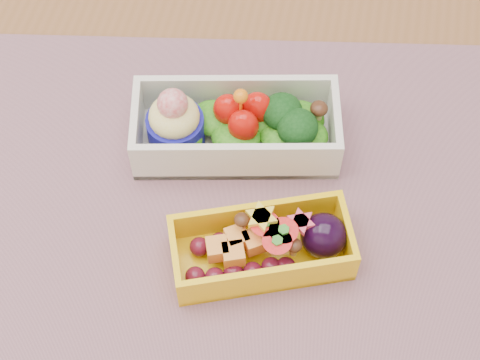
% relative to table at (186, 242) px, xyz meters
% --- Properties ---
extents(table, '(1.20, 0.80, 0.75)m').
position_rel_table_xyz_m(table, '(0.00, 0.00, 0.00)').
color(table, brown).
rests_on(table, ground).
extents(placemat, '(0.58, 0.48, 0.00)m').
position_rel_table_xyz_m(placemat, '(0.05, -0.00, 0.10)').
color(placemat, gray).
rests_on(placemat, table).
extents(bento_white, '(0.20, 0.12, 0.08)m').
position_rel_table_xyz_m(bento_white, '(0.04, 0.06, 0.13)').
color(bento_white, silver).
rests_on(bento_white, placemat).
extents(bento_yellow, '(0.17, 0.12, 0.05)m').
position_rel_table_xyz_m(bento_yellow, '(0.09, -0.05, 0.12)').
color(bento_yellow, yellow).
rests_on(bento_yellow, placemat).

